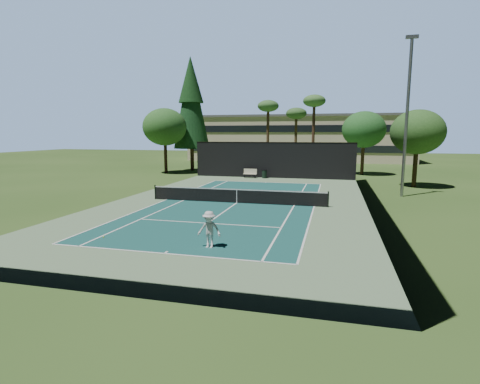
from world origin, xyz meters
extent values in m
plane|color=#32501E|center=(0.00, 0.00, 0.00)|extent=(160.00, 160.00, 0.00)
cube|color=#65875E|center=(0.00, 0.00, 0.01)|extent=(18.00, 32.00, 0.01)
cube|color=#19504C|center=(0.00, 0.00, 0.01)|extent=(10.97, 23.77, 0.01)
cube|color=white|center=(0.00, -11.88, 0.02)|extent=(10.97, 0.10, 0.01)
cube|color=white|center=(0.00, 11.88, 0.02)|extent=(10.97, 0.10, 0.01)
cube|color=white|center=(0.00, -6.40, 0.02)|extent=(8.23, 0.10, 0.01)
cube|color=white|center=(0.00, 6.40, 0.02)|extent=(8.23, 0.10, 0.01)
cube|color=white|center=(-5.49, 0.00, 0.02)|extent=(0.10, 23.77, 0.01)
cube|color=white|center=(5.49, 0.00, 0.02)|extent=(0.10, 23.77, 0.01)
cube|color=white|center=(-4.12, 0.00, 0.02)|extent=(0.10, 23.77, 0.01)
cube|color=white|center=(4.12, 0.00, 0.02)|extent=(0.10, 23.77, 0.01)
cube|color=white|center=(0.00, 0.00, 0.02)|extent=(0.10, 12.80, 0.01)
cube|color=white|center=(0.00, -11.73, 0.02)|extent=(0.10, 0.30, 0.01)
cube|color=white|center=(0.00, 11.73, 0.02)|extent=(0.10, 0.30, 0.01)
cylinder|color=black|center=(-6.40, 0.00, 0.55)|extent=(0.10, 0.10, 1.10)
cylinder|color=black|center=(6.40, 0.00, 0.55)|extent=(0.10, 0.10, 1.10)
cube|color=black|center=(0.00, 0.00, 0.50)|extent=(12.80, 0.02, 0.92)
cube|color=white|center=(0.00, 0.00, 0.98)|extent=(12.80, 0.04, 0.07)
cube|color=white|center=(0.00, 0.00, 0.50)|extent=(0.05, 0.03, 0.92)
cube|color=black|center=(0.00, 16.00, 2.00)|extent=(18.00, 0.04, 4.00)
cube|color=black|center=(0.00, -16.00, 2.00)|extent=(18.00, 0.04, 4.00)
cube|color=black|center=(9.00, 0.00, 2.00)|extent=(0.04, 32.00, 4.00)
cube|color=black|center=(-9.00, 0.00, 2.00)|extent=(0.04, 32.00, 4.00)
cube|color=black|center=(0.00, 16.00, 4.00)|extent=(18.00, 0.06, 0.06)
imported|color=silver|center=(1.54, -10.60, 0.82)|extent=(1.07, 0.63, 1.63)
sphere|color=#CADA31|center=(-3.88, -10.38, 0.04)|extent=(0.08, 0.08, 0.08)
sphere|color=yellow|center=(-3.46, 3.69, 0.03)|extent=(0.06, 0.06, 0.06)
sphere|color=#E3EF36|center=(0.07, 5.14, 0.03)|extent=(0.06, 0.06, 0.06)
sphere|color=#C6DB31|center=(-3.61, 3.15, 0.03)|extent=(0.06, 0.06, 0.06)
cube|color=beige|center=(-2.48, 15.36, 0.45)|extent=(1.50, 0.45, 0.05)
cube|color=beige|center=(-2.48, 15.56, 0.75)|extent=(1.50, 0.06, 0.55)
cube|color=black|center=(-3.08, 15.36, 0.21)|extent=(0.06, 0.40, 0.42)
cube|color=black|center=(-1.88, 15.36, 0.21)|extent=(0.06, 0.40, 0.42)
cylinder|color=black|center=(-0.84, 15.44, 0.45)|extent=(0.52, 0.52, 0.90)
cylinder|color=black|center=(-0.84, 15.44, 0.92)|extent=(0.56, 0.56, 0.05)
cylinder|color=#482D1F|center=(-12.00, 22.00, 1.80)|extent=(0.50, 0.50, 3.60)
cone|color=#14381A|center=(-12.00, 22.00, 9.00)|extent=(4.80, 4.80, 12.00)
cone|color=#133515|center=(-12.00, 22.00, 12.00)|extent=(3.30, 3.30, 6.00)
cylinder|color=#4A3220|center=(-2.00, 24.00, 4.28)|extent=(0.36, 0.36, 8.55)
ellipsoid|color=#36622C|center=(-2.00, 24.00, 8.55)|extent=(2.80, 2.80, 1.54)
cylinder|color=#4F3922|center=(1.50, 26.00, 3.83)|extent=(0.36, 0.36, 7.65)
ellipsoid|color=#325A28|center=(1.50, 26.00, 7.65)|extent=(2.80, 2.80, 1.54)
cylinder|color=#452B1D|center=(4.00, 23.00, 4.50)|extent=(0.36, 0.36, 9.00)
ellipsoid|color=#3B6A30|center=(4.00, 23.00, 9.00)|extent=(2.80, 2.80, 1.54)
cylinder|color=#48301E|center=(10.00, 22.00, 1.76)|extent=(0.40, 0.40, 3.52)
ellipsoid|color=#225924|center=(10.00, 22.00, 5.44)|extent=(5.12, 5.12, 4.35)
cylinder|color=#3F2E1B|center=(14.00, 12.00, 1.65)|extent=(0.40, 0.40, 3.30)
ellipsoid|color=#2C5721|center=(14.00, 12.00, 5.10)|extent=(4.80, 4.80, 4.08)
cylinder|color=#3F291B|center=(-14.00, 18.00, 1.87)|extent=(0.40, 0.40, 3.74)
ellipsoid|color=#2A5E24|center=(-14.00, 18.00, 5.78)|extent=(5.44, 5.44, 4.62)
cube|color=beige|center=(0.00, 46.00, 4.00)|extent=(40.00, 12.00, 8.00)
cube|color=#59595B|center=(0.00, 46.00, 8.10)|extent=(40.50, 12.50, 0.40)
cube|color=black|center=(0.00, 39.95, 2.40)|extent=(38.00, 0.15, 1.20)
cube|color=black|center=(0.00, 39.95, 5.80)|extent=(38.00, 0.15, 1.20)
cylinder|color=gray|center=(12.00, 6.00, 6.00)|extent=(0.24, 0.24, 12.00)
cube|color=gray|center=(12.00, 6.00, 12.10)|extent=(0.90, 0.25, 0.25)
camera|label=1|loc=(6.71, -25.60, 4.93)|focal=28.00mm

